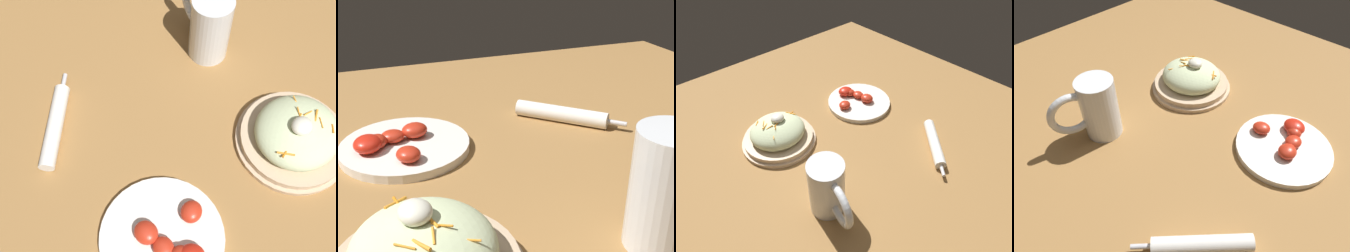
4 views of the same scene
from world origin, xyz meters
TOP-DOWN VIEW (x-y plane):
  - ground_plane at (0.00, 0.00)m, footprint 1.43×1.43m
  - salad_plate at (0.10, -0.18)m, footprint 0.22×0.22m
  - beer_mug at (0.14, 0.10)m, footprint 0.09×0.16m
  - napkin_roll at (-0.23, 0.16)m, footprint 0.17×0.17m
  - tomato_plate at (-0.21, -0.15)m, footprint 0.22×0.22m

SIDE VIEW (x-z plane):
  - ground_plane at x=0.00m, z-range 0.00..0.00m
  - tomato_plate at x=-0.21m, z-range -0.01..0.03m
  - napkin_roll at x=-0.23m, z-range 0.00..0.03m
  - salad_plate at x=0.10m, z-range -0.02..0.08m
  - beer_mug at x=0.14m, z-range -0.01..0.14m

